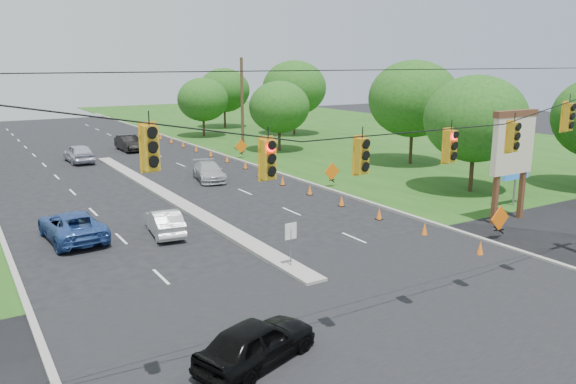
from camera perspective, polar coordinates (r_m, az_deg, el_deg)
ground at (r=19.65m, az=9.77°, el=-13.11°), size 160.00×160.00×0.00m
grass_right at (r=54.04m, az=19.94°, el=3.14°), size 40.00×160.00×0.06m
cross_street at (r=19.65m, az=9.77°, el=-13.11°), size 160.00×14.00×0.02m
curb_right at (r=49.13m, az=-4.43°, el=2.96°), size 0.25×110.00×0.16m
median at (r=37.12m, az=-11.99°, el=-0.61°), size 1.00×34.00×0.18m
median_sign at (r=23.59m, az=0.28°, el=-4.55°), size 0.55×0.06×2.05m
signal_span at (r=17.29m, az=12.45°, el=0.61°), size 25.60×0.32×9.00m
utility_pole_far_right at (r=54.07m, az=-4.67°, el=8.70°), size 0.28×0.28×9.00m
pylon_sign at (r=32.83m, az=21.92°, el=4.07°), size 5.90×2.30×6.12m
cone_0 at (r=27.07m, az=18.95°, el=-5.42°), size 0.32×0.32×0.70m
cone_1 at (r=29.29m, az=13.71°, el=-3.68°), size 0.32×0.32×0.70m
cone_2 at (r=31.74m, az=9.25°, el=-2.17°), size 0.32×0.32×0.70m
cone_3 at (r=34.37m, az=5.46°, el=-0.87°), size 0.32×0.32×0.70m
cone_4 at (r=37.15m, az=2.23°, el=0.24°), size 0.32×0.32×0.70m
cone_5 at (r=40.04m, az=-0.54°, el=1.19°), size 0.32×0.32×0.70m
cone_6 at (r=43.02m, az=-2.94°, el=2.01°), size 0.32×0.32×0.70m
cone_7 at (r=46.34m, az=-4.36°, el=2.79°), size 0.32×0.32×0.70m
cone_8 at (r=49.44m, az=-6.22°, el=3.40°), size 0.32×0.32×0.70m
cone_9 at (r=52.58m, az=-7.86°, el=3.94°), size 0.32×0.32×0.70m
cone_10 at (r=55.77m, az=-9.32°, el=4.41°), size 0.32×0.32×0.70m
cone_11 at (r=59.00m, az=-10.61°, el=4.83°), size 0.32×0.32×0.70m
cone_12 at (r=62.25m, az=-11.78°, el=5.20°), size 0.32×0.32×0.70m
cone_13 at (r=65.53m, az=-12.83°, el=5.53°), size 0.32×0.32×0.70m
work_sign_0 at (r=29.36m, az=20.71°, el=-2.62°), size 1.27×0.58×1.37m
work_sign_1 at (r=39.20m, az=4.49°, el=2.00°), size 1.27×0.58×1.37m
work_sign_2 at (r=51.03m, az=-4.78°, el=4.58°), size 1.27×0.58×1.37m
tree_7 at (r=39.17m, az=18.51°, el=7.07°), size 6.72×6.72×7.84m
tree_8 at (r=48.86m, az=12.62°, el=9.23°), size 7.56×7.56×8.82m
tree_9 at (r=54.89m, az=-0.90°, el=8.63°), size 5.88×5.88×6.86m
tree_10 at (r=67.49m, az=0.65°, el=10.52°), size 7.56×7.56×8.82m
tree_11 at (r=75.28m, az=-6.51°, el=10.24°), size 6.72×6.72×7.84m
tree_12 at (r=66.49m, az=-8.64°, el=9.27°), size 5.88×5.88×6.86m
black_sedan at (r=16.85m, az=-3.23°, el=-14.98°), size 4.36×2.85×1.38m
white_sedan at (r=29.27m, az=-12.42°, el=-3.01°), size 1.89×4.09×1.30m
blue_pickup at (r=29.71m, az=-21.10°, el=-3.19°), size 2.74×5.41×1.47m
silver_car_far at (r=42.06m, az=-8.04°, el=2.08°), size 2.82×4.91×1.34m
silver_car_oncoming at (r=52.41m, az=-20.48°, el=3.71°), size 2.07×4.81×1.62m
dark_car_receding at (r=57.86m, az=-15.89°, el=4.81°), size 1.72×4.69×1.54m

